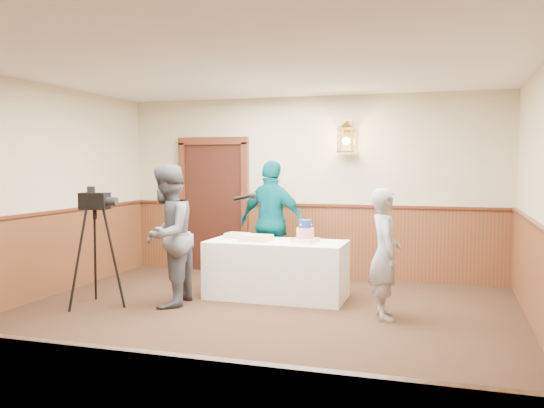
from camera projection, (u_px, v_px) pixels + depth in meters
The scene contains 10 objects.
ground at pixel (227, 340), 5.73m from camera, with size 7.00×7.00×0.00m, color #311E13.
room_shell at pixel (238, 186), 6.07m from camera, with size 6.02×7.02×2.81m.
display_table at pixel (277, 270), 7.53m from camera, with size 1.80×0.80×0.75m, color white.
tiered_cake at pixel (305, 234), 7.38m from camera, with size 0.35×0.35×0.29m.
sheet_cake_yellow at pixel (256, 238), 7.52m from camera, with size 0.38×0.29×0.08m, color #FFEA98.
sheet_cake_green at pixel (237, 235), 7.83m from camera, with size 0.29×0.23×0.07m, color #9ED294.
interviewer at pixel (167, 235), 7.09m from camera, with size 1.55×0.92×1.75m.
baker at pixel (385, 253), 6.52m from camera, with size 0.54×0.36×1.49m, color gray.
assistant_p at pixel (272, 223), 8.33m from camera, with size 1.06×0.44×1.81m, color #025761.
tv_camera_rig at pixel (96, 256), 7.07m from camera, with size 0.55×0.51×1.41m.
Camera 1 is at (2.09, -5.24, 1.76)m, focal length 38.00 mm.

